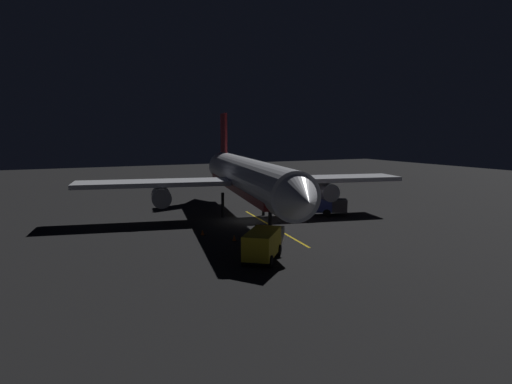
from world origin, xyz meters
TOP-DOWN VIEW (x-y plane):
  - ground_plane at (0.00, 0.00)m, footprint 180.00×180.00m
  - apron_guide_stripe at (-0.93, 4.00)m, footprint 2.96×19.16m
  - airliner at (-0.13, -0.61)m, footprint 37.76×40.56m
  - baggage_truck at (5.48, 14.77)m, footprint 5.78×6.38m
  - catering_truck at (-9.21, 0.62)m, footprint 6.12×4.78m
  - ground_crew_worker at (4.46, 12.18)m, footprint 0.40×0.40m
  - traffic_cone_near_left at (5.31, 8.33)m, footprint 0.50×0.50m
  - traffic_cone_near_right at (7.16, 4.86)m, footprint 0.50×0.50m
  - traffic_cone_under_wing at (4.27, 10.26)m, footprint 0.50×0.50m

SIDE VIEW (x-z plane):
  - ground_plane at x=0.00m, z-range -0.20..0.00m
  - apron_guide_stripe at x=-0.93m, z-range 0.00..0.01m
  - traffic_cone_near_left at x=5.31m, z-range -0.03..0.52m
  - traffic_cone_near_right at x=7.16m, z-range -0.03..0.52m
  - traffic_cone_under_wing at x=4.27m, z-range -0.03..0.52m
  - ground_crew_worker at x=4.46m, z-range 0.02..1.76m
  - catering_truck at x=-9.21m, z-range 0.06..2.24m
  - baggage_truck at x=5.48m, z-range 0.06..2.38m
  - airliner at x=-0.13m, z-range -1.51..11.07m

